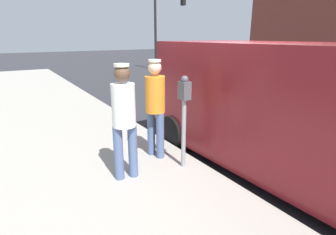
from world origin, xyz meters
TOP-DOWN VIEW (x-y plane):
  - ground_plane at (0.00, 0.00)m, footprint 80.00×80.00m
  - sidewalk_slab at (3.50, 0.00)m, footprint 5.00×32.00m
  - parking_meter_near at (1.35, 0.23)m, footprint 0.14×0.18m
  - pedestrian_in_white at (2.31, 0.08)m, footprint 0.36×0.34m
  - pedestrian_in_orange at (1.54, -0.37)m, footprint 0.34×0.35m
  - parked_van at (-0.15, 1.20)m, footprint 2.25×5.25m
  - traffic_light_corner at (-6.27, -12.81)m, footprint 2.48×0.42m

SIDE VIEW (x-z plane):
  - ground_plane at x=0.00m, z-range 0.00..0.00m
  - sidewalk_slab at x=3.50m, z-range 0.00..0.15m
  - pedestrian_in_orange at x=1.54m, z-range 0.28..2.01m
  - pedestrian_in_white at x=2.31m, z-range 0.28..2.02m
  - parked_van at x=-0.15m, z-range 0.08..2.23m
  - parking_meter_near at x=1.35m, z-range 0.42..1.94m
  - traffic_light_corner at x=-6.27m, z-range 0.92..6.12m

